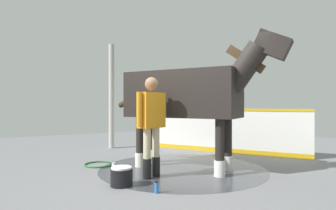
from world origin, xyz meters
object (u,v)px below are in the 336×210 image
(wash_bucket, at_px, (122,176))
(hose_coil, at_px, (99,164))
(handler, at_px, (152,119))
(bottle_shampoo, at_px, (114,170))
(bottle_spray, at_px, (156,187))
(horse, at_px, (188,95))

(wash_bucket, height_order, hose_coil, wash_bucket)
(handler, bearing_deg, bottle_shampoo, 28.01)
(bottle_shampoo, distance_m, bottle_spray, 1.30)
(bottle_shampoo, height_order, bottle_spray, bottle_shampoo)
(handler, xyz_separation_m, wash_bucket, (0.63, 0.23, -0.87))
(handler, xyz_separation_m, hose_coil, (0.52, -1.46, -1.00))
(bottle_spray, distance_m, hose_coil, 2.30)
(wash_bucket, distance_m, hose_coil, 1.70)
(wash_bucket, distance_m, bottle_spray, 0.68)
(bottle_spray, relative_size, hose_coil, 0.30)
(horse, relative_size, bottle_shampoo, 13.36)
(handler, distance_m, bottle_shampoo, 1.15)
(horse, relative_size, bottle_spray, 17.26)
(wash_bucket, height_order, bottle_spray, wash_bucket)
(horse, distance_m, wash_bucket, 2.06)
(wash_bucket, height_order, bottle_shampoo, wash_bucket)
(bottle_shampoo, xyz_separation_m, hose_coil, (-0.01, -1.01, -0.09))
(bottle_spray, height_order, hose_coil, bottle_spray)
(bottle_spray, bearing_deg, wash_bucket, -62.82)
(horse, distance_m, bottle_spray, 2.12)
(horse, bearing_deg, bottle_spray, -82.26)
(handler, height_order, bottle_shampoo, handler)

